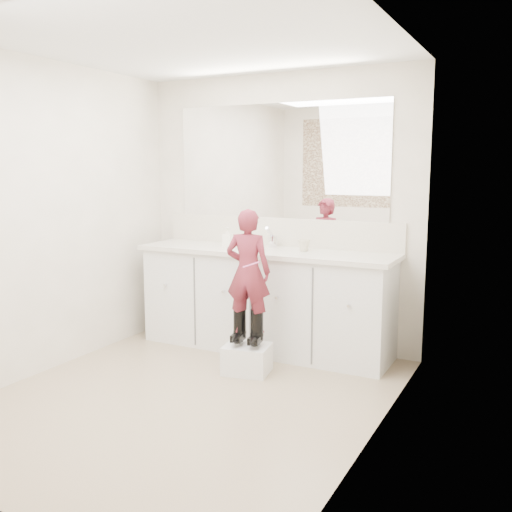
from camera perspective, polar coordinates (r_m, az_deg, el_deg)
The scene contains 17 objects.
floor at distance 4.11m, azimuth -6.92°, elevation -13.91°, with size 3.00×3.00×0.00m, color #8F805E.
ceiling at distance 3.88m, azimuth -7.61°, elevation 20.91°, with size 3.00×3.00×0.00m, color white.
wall_back at distance 5.11m, azimuth 2.30°, elevation 4.51°, with size 2.60×2.60×0.00m, color beige.
wall_left at distance 4.67m, azimuth -20.57°, elevation 3.55°, with size 3.00×3.00×0.00m, color beige.
wall_right at distance 3.26m, azimuth 11.98°, elevation 1.89°, with size 3.00×3.00×0.00m, color beige.
vanity_cabinet at distance 4.99m, azimuth 0.91°, elevation -4.61°, with size 2.20×0.55×0.85m, color silver.
countertop at distance 4.89m, azimuth 0.85°, elevation 0.43°, with size 2.28×0.58×0.04m, color beige.
backsplash at distance 5.12m, azimuth 2.22°, elevation 2.44°, with size 2.28×0.03×0.25m, color beige.
mirror at distance 5.09m, azimuth 2.28°, elevation 9.45°, with size 2.00×0.02×1.00m, color white.
faucet at distance 5.03m, azimuth 1.69°, elevation 1.46°, with size 0.08×0.08×0.10m, color silver.
cup at distance 4.80m, azimuth 4.83°, elevation 1.08°, with size 0.11×0.11×0.10m, color beige.
soap_bottle at distance 5.05m, azimuth -2.86°, elevation 1.90°, with size 0.08×0.08×0.17m, color white.
step_stool at distance 4.51m, azimuth -0.90°, elevation -10.24°, with size 0.34×0.29×0.22m, color silver.
boot_left at distance 4.48m, azimuth -1.64°, elevation -6.96°, with size 0.11×0.19×0.29m, color black, non-canonical shape.
boot_right at distance 4.42m, azimuth 0.08°, elevation -7.20°, with size 0.11×0.19×0.29m, color black, non-canonical shape.
toddler at distance 4.35m, azimuth -0.79°, elevation -1.55°, with size 0.35×0.23×0.96m, color #B63850.
toothbrush at distance 4.24m, azimuth -0.47°, elevation -0.86°, with size 0.01×0.01×0.14m, color pink.
Camera 1 is at (2.15, -3.13, 1.58)m, focal length 40.00 mm.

